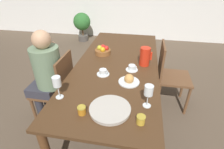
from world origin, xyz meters
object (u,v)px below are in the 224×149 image
at_px(person_seated, 46,73).
at_px(bread_plate, 129,80).
at_px(chair_opposite, 169,74).
at_px(wine_glass_water, 57,82).
at_px(red_pitcher, 145,56).
at_px(serving_tray, 110,109).
at_px(potted_plant, 82,23).
at_px(teacup_across, 132,68).
at_px(chair_person_side, 58,88).
at_px(jam_jar_amber, 82,110).
at_px(wine_glass_juice, 149,91).
at_px(jam_jar_red, 141,119).
at_px(teacup_near_person, 103,72).
at_px(fruit_bowl, 103,51).

relative_size(person_seated, bread_plate, 5.68).
relative_size(chair_opposite, wine_glass_water, 4.31).
bearing_deg(red_pitcher, bread_plate, -109.03).
bearing_deg(wine_glass_water, person_seated, 131.22).
bearing_deg(serving_tray, potted_plant, 112.56).
height_order(red_pitcher, potted_plant, red_pitcher).
bearing_deg(person_seated, teacup_across, -78.41).
height_order(chair_person_side, jam_jar_amber, chair_person_side).
xyz_separation_m(wine_glass_juice, jam_jar_red, (-0.04, -0.20, -0.11)).
height_order(wine_glass_water, jam_jar_amber, wine_glass_water).
distance_m(jam_jar_red, potted_plant, 3.77).
bearing_deg(person_seated, potted_plant, 11.17).
height_order(chair_person_side, serving_tray, chair_person_side).
distance_m(teacup_across, bread_plate, 0.25).
height_order(serving_tray, potted_plant, serving_tray).
relative_size(person_seated, serving_tray, 3.58).
height_order(chair_person_side, teacup_near_person, chair_person_side).
bearing_deg(bread_plate, serving_tray, -104.25).
distance_m(serving_tray, jam_jar_amber, 0.22).
xyz_separation_m(wine_glass_juice, fruit_bowl, (-0.58, 0.93, -0.10)).
height_order(red_pitcher, wine_glass_water, red_pitcher).
height_order(jam_jar_amber, potted_plant, jam_jar_amber).
bearing_deg(wine_glass_water, potted_plant, 105.73).
relative_size(serving_tray, jam_jar_amber, 4.90).
bearing_deg(person_seated, serving_tray, -120.84).
bearing_deg(teacup_near_person, serving_tray, -71.54).
relative_size(chair_person_side, teacup_near_person, 6.72).
relative_size(teacup_near_person, jam_jar_red, 1.99).
relative_size(teacup_across, potted_plant, 0.18).
bearing_deg(potted_plant, teacup_across, -60.45).
bearing_deg(wine_glass_water, jam_jar_amber, -31.41).
distance_m(teacup_across, potted_plant, 3.04).
xyz_separation_m(jam_jar_amber, fruit_bowl, (-0.09, 1.11, 0.01)).
bearing_deg(red_pitcher, wine_glass_juice, -86.81).
xyz_separation_m(red_pitcher, potted_plant, (-1.62, 2.48, -0.37)).
distance_m(red_pitcher, teacup_near_person, 0.52).
xyz_separation_m(chair_opposite, serving_tray, (-0.59, -1.07, 0.26)).
height_order(wine_glass_water, potted_plant, wine_glass_water).
xyz_separation_m(person_seated, potted_plant, (-0.56, 2.82, -0.24)).
distance_m(wine_glass_water, teacup_near_person, 0.54).
xyz_separation_m(serving_tray, potted_plant, (-1.37, 3.31, -0.28)).
relative_size(red_pitcher, potted_plant, 0.29).
relative_size(person_seated, wine_glass_juice, 5.91).
bearing_deg(jam_jar_red, teacup_across, 99.47).
relative_size(wine_glass_juice, teacup_across, 1.50).
bearing_deg(wine_glass_juice, jam_jar_red, -102.12).
distance_m(chair_person_side, potted_plant, 2.86).
bearing_deg(jam_jar_red, fruit_bowl, 115.56).
distance_m(chair_opposite, wine_glass_juice, 1.08).
bearing_deg(teacup_near_person, potted_plant, 113.32).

